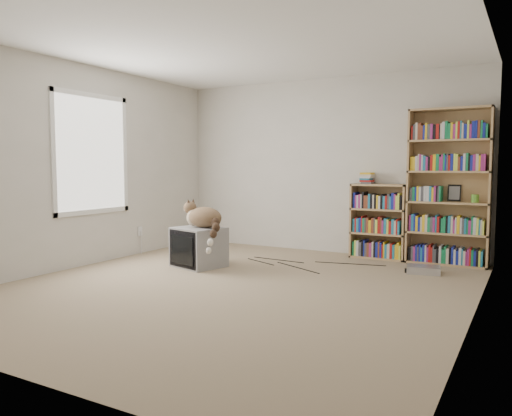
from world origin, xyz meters
The scene contains 17 objects.
floor centered at (0.00, 0.00, 0.00)m, with size 4.50×5.00×0.01m, color gray.
wall_back centered at (0.00, 2.50, 1.25)m, with size 4.50×0.02×2.50m, color beige.
wall_front centered at (0.00, -2.50, 1.25)m, with size 4.50×0.02×2.50m, color beige.
wall_left centered at (-2.25, 0.00, 1.25)m, with size 0.02×5.00×2.50m, color beige.
wall_right centered at (2.25, 0.00, 1.25)m, with size 0.02×5.00×2.50m, color beige.
ceiling centered at (0.00, 0.00, 2.50)m, with size 4.50×5.00×0.02m, color white.
window centered at (-2.24, 0.20, 1.40)m, with size 0.02×1.22×1.52m, color white.
crt_tv centered at (-0.96, 0.70, 0.24)m, with size 0.68×0.64×0.49m.
cat centered at (-0.85, 0.69, 0.58)m, with size 0.69×0.55×0.56m.
bookcase_tall centered at (1.71, 2.36, 0.93)m, with size 0.98×0.30×1.96m.
bookcase_short centered at (0.84, 2.36, 0.47)m, with size 0.73×0.30×1.01m.
book_stack centered at (0.65, 2.38, 1.08)m, with size 0.18×0.24×0.15m, color #A51816.
green_mug centered at (2.02, 2.34, 0.85)m, with size 0.09×0.09×0.10m, color #58A22E.
framed_print centered at (1.77, 2.44, 0.91)m, with size 0.16×0.01×0.21m, color black.
dvd_player centered at (1.56, 1.65, 0.04)m, with size 0.37×0.26×0.08m, color #B1B1B6.
wall_outlet centered at (-2.24, 1.05, 0.32)m, with size 0.01×0.08×0.13m, color silver.
floor_cables centered at (0.06, 1.50, 0.00)m, with size 1.20×0.70×0.01m, color black, non-canonical shape.
Camera 1 is at (2.64, -4.31, 1.25)m, focal length 35.00 mm.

